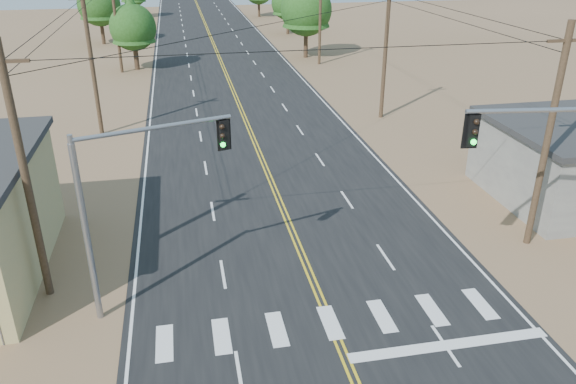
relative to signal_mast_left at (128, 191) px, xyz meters
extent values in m
cube|color=black|center=(6.82, 19.53, -4.83)|extent=(15.00, 200.00, 0.02)
cylinder|color=#4C3826|center=(-3.68, 1.53, 0.16)|extent=(0.30, 0.30, 10.00)
cube|color=#4C3826|center=(-3.68, 1.53, 4.36)|extent=(1.80, 0.12, 0.12)
cylinder|color=#4C3826|center=(-3.68, 21.53, 0.16)|extent=(0.30, 0.30, 10.00)
cylinder|color=#4C3826|center=(-3.68, 41.53, 0.16)|extent=(0.30, 0.30, 10.00)
cylinder|color=#4C3826|center=(17.32, 1.53, 0.16)|extent=(0.30, 0.30, 10.00)
cube|color=#4C3826|center=(17.32, 1.53, 4.36)|extent=(1.80, 0.12, 0.12)
cylinder|color=#4C3826|center=(17.32, 21.53, 0.16)|extent=(0.30, 0.30, 10.00)
cylinder|color=#4C3826|center=(17.32, 41.53, 0.16)|extent=(0.30, 0.30, 10.00)
cylinder|color=gray|center=(-1.54, -0.47, -1.39)|extent=(0.24, 0.24, 6.88)
cylinder|color=gray|center=(-1.54, -0.47, 2.05)|extent=(0.18, 0.18, 0.59)
cylinder|color=gray|center=(1.12, 0.35, 2.15)|extent=(5.37, 1.80, 0.16)
cube|color=black|center=(3.51, 1.09, 1.51)|extent=(0.42, 0.38, 1.08)
sphere|color=black|center=(3.45, 0.92, 1.85)|extent=(0.20, 0.20, 0.20)
sphere|color=black|center=(3.45, 0.92, 1.51)|extent=(0.20, 0.20, 0.20)
sphere|color=#0CE533|center=(3.45, 0.92, 1.16)|extent=(0.20, 0.20, 0.20)
cylinder|color=gray|center=(14.75, -1.79, 2.63)|extent=(6.15, 0.91, 0.17)
cube|color=black|center=(12.00, -1.45, 1.94)|extent=(0.40, 0.36, 1.16)
sphere|color=black|center=(12.02, -1.64, 2.31)|extent=(0.21, 0.21, 0.21)
sphere|color=black|center=(12.02, -1.64, 1.94)|extent=(0.21, 0.21, 0.21)
sphere|color=#0CE533|center=(12.02, -1.64, 1.58)|extent=(0.21, 0.21, 0.21)
cylinder|color=#3F2D1E|center=(-2.18, 42.59, -3.42)|extent=(0.50, 0.50, 2.83)
cone|color=#1F4814|center=(-2.18, 42.59, 0.51)|extent=(4.41, 4.41, 5.03)
sphere|color=#1F4814|center=(-2.18, 42.59, -0.51)|extent=(4.72, 4.72, 4.72)
cylinder|color=#3F2D1E|center=(-7.18, 59.00, -3.23)|extent=(0.46, 0.46, 3.21)
sphere|color=#1F4814|center=(-7.18, 59.00, 0.07)|extent=(5.35, 5.35, 5.35)
cylinder|color=#3F2D1E|center=(-4.43, 83.86, -3.51)|extent=(0.48, 0.48, 2.66)
cylinder|color=#3F2D1E|center=(16.68, 45.48, -3.11)|extent=(0.49, 0.49, 3.45)
sphere|color=#1F4814|center=(16.68, 45.48, 0.44)|extent=(5.76, 5.76, 5.76)
cylinder|color=#3F2D1E|center=(17.84, 62.21, -3.46)|extent=(0.41, 0.41, 2.76)
sphere|color=#1F4814|center=(17.84, 62.21, -0.62)|extent=(4.60, 4.60, 4.60)
cylinder|color=#3F2D1E|center=(16.48, 81.15, -3.39)|extent=(0.39, 0.39, 2.90)
camera|label=1|loc=(2.07, -18.61, 8.21)|focal=35.00mm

